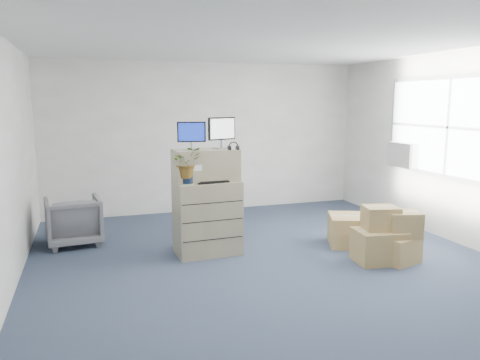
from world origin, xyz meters
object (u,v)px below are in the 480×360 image
at_px(keyboard, 212,182).
at_px(monitor_left, 191,134).
at_px(potted_plant, 187,167).
at_px(monitor_right, 222,131).
at_px(office_chair, 73,219).
at_px(water_bottle, 214,171).
at_px(filing_cabinet_lower, 207,218).

bearing_deg(keyboard, monitor_left, 142.95).
distance_m(monitor_left, potted_plant, 0.46).
bearing_deg(monitor_right, office_chair, 135.04).
height_order(monitor_right, potted_plant, monitor_right).
xyz_separation_m(monitor_left, water_bottle, (0.31, 0.03, -0.52)).
bearing_deg(keyboard, potted_plant, 177.71).
relative_size(monitor_right, water_bottle, 1.73).
relative_size(monitor_left, office_chair, 0.49).
bearing_deg(water_bottle, monitor_right, 7.81).
bearing_deg(monitor_left, monitor_right, 16.62).
relative_size(filing_cabinet_lower, keyboard, 2.32).
bearing_deg(filing_cabinet_lower, monitor_left, 166.87).
relative_size(potted_plant, office_chair, 0.59).
relative_size(water_bottle, potted_plant, 0.54).
xyz_separation_m(potted_plant, office_chair, (-1.46, 1.15, -0.85)).
bearing_deg(monitor_left, potted_plant, -112.09).
xyz_separation_m(keyboard, water_bottle, (0.07, 0.17, 0.11)).
height_order(monitor_right, water_bottle, monitor_right).
distance_m(monitor_left, keyboard, 0.69).
bearing_deg(keyboard, filing_cabinet_lower, 106.67).
xyz_separation_m(filing_cabinet_lower, office_chair, (-1.76, 1.02, -0.12)).
xyz_separation_m(filing_cabinet_lower, monitor_left, (-0.19, 0.04, 1.15)).
height_order(filing_cabinet_lower, office_chair, filing_cabinet_lower).
bearing_deg(monitor_right, monitor_left, 166.04).
distance_m(filing_cabinet_lower, water_bottle, 0.64).
distance_m(monitor_left, office_chair, 2.24).
bearing_deg(filing_cabinet_lower, keyboard, -69.33).
xyz_separation_m(monitor_left, monitor_right, (0.43, 0.04, 0.03)).
distance_m(water_bottle, potted_plant, 0.47).
xyz_separation_m(filing_cabinet_lower, water_bottle, (0.12, 0.06, 0.63)).
height_order(monitor_right, office_chair, monitor_right).
xyz_separation_m(water_bottle, potted_plant, (-0.42, -0.19, 0.11)).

